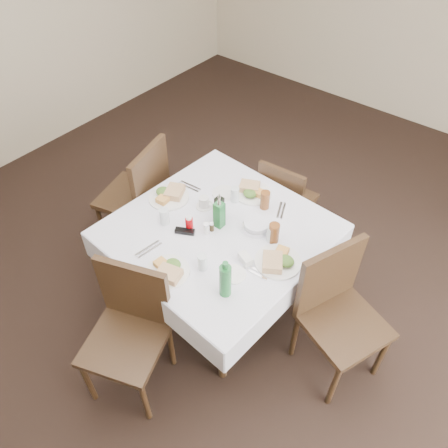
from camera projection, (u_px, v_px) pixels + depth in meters
name	position (u px, v px, depth m)	size (l,w,h in m)	color
ground_plane	(229.00, 292.00, 3.59)	(7.00, 7.00, 0.00)	black
room_shell	(232.00, 103.00, 2.38)	(6.04, 7.04, 2.80)	beige
dining_table	(219.00, 236.00, 3.09)	(1.45, 1.45, 0.76)	#321E0F
chair_north	(284.00, 198.00, 3.67)	(0.44, 0.44, 0.86)	#321E0F
chair_south	(130.00, 323.00, 2.72)	(0.60, 0.60, 0.99)	#321E0F
chair_east	(337.00, 306.00, 2.80)	(0.62, 0.62, 1.01)	#321E0F
chair_west	(140.00, 191.00, 3.58)	(0.60, 0.60, 1.03)	#321E0F
meal_north	(252.00, 191.00, 3.28)	(0.28, 0.28, 0.06)	white
meal_south	(168.00, 270.00, 2.74)	(0.28, 0.28, 0.06)	white
meal_east	(278.00, 261.00, 2.79)	(0.30, 0.30, 0.07)	white
meal_west	(169.00, 195.00, 3.25)	(0.30, 0.30, 0.07)	white
side_plate_a	(224.00, 193.00, 3.29)	(0.18, 0.18, 0.01)	white
side_plate_b	(234.00, 274.00, 2.74)	(0.16, 0.16, 0.01)	white
water_n	(235.00, 195.00, 3.20)	(0.06, 0.06, 0.12)	silver
water_s	(202.00, 262.00, 2.74)	(0.06, 0.06, 0.11)	silver
water_e	(271.00, 234.00, 2.91)	(0.06, 0.06, 0.12)	silver
water_w	(164.00, 216.00, 3.03)	(0.07, 0.07, 0.12)	silver
iced_tea_a	(265.00, 200.00, 3.14)	(0.07, 0.07, 0.14)	brown
iced_tea_b	(274.00, 233.00, 2.90)	(0.07, 0.07, 0.15)	brown
bread_basket	(256.00, 226.00, 3.01)	(0.19, 0.19, 0.06)	silver
oil_cruet_dark	(219.00, 207.00, 3.05)	(0.05, 0.05, 0.22)	black
oil_cruet_green	(219.00, 214.00, 2.98)	(0.06, 0.06, 0.26)	#1E6D30
ketchup_bottle	(189.00, 223.00, 2.99)	(0.05, 0.05, 0.12)	#B6040A
salt_shaker	(206.00, 228.00, 2.97)	(0.04, 0.04, 0.09)	white
pepper_shaker	(212.00, 227.00, 3.00)	(0.03, 0.03, 0.07)	#3A2E18
coffee_mug	(204.00, 203.00, 3.17)	(0.13, 0.12, 0.09)	white
sunglasses	(185.00, 231.00, 2.99)	(0.14, 0.10, 0.03)	black
green_bottle	(225.00, 280.00, 2.56)	(0.07, 0.07, 0.28)	#1E6D30
sugar_caddy	(245.00, 258.00, 2.80)	(0.12, 0.09, 0.05)	white
cutlery_n	(281.00, 210.00, 3.16)	(0.11, 0.18, 0.01)	silver
cutlery_s	(149.00, 249.00, 2.89)	(0.07, 0.20, 0.01)	silver
cutlery_e	(256.00, 272.00, 2.75)	(0.19, 0.06, 0.01)	silver
cutlery_w	(190.00, 186.00, 3.35)	(0.19, 0.06, 0.01)	silver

